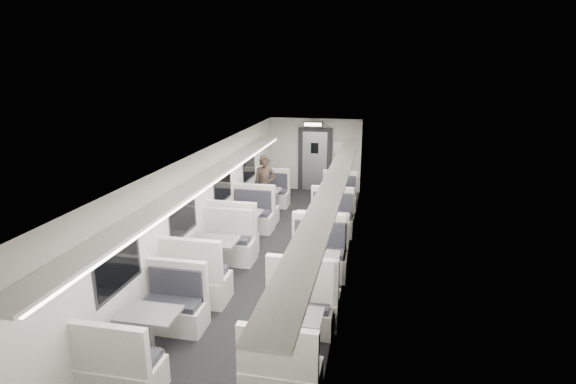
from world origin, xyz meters
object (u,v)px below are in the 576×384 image
at_px(booth_right_d, 292,336).
at_px(booth_right_c, 312,275).
at_px(booth_right_a, 337,204).
at_px(vestibule_door, 315,160).
at_px(booth_left_a, 265,201).
at_px(booth_right_b, 328,231).
at_px(booth_left_c, 213,259).
at_px(exit_sign, 313,124).
at_px(passenger, 265,186).
at_px(booth_left_b, 243,227).
at_px(booth_left_d, 151,334).

bearing_deg(booth_right_d, booth_right_c, 90.00).
xyz_separation_m(booth_right_a, vestibule_door, (-1.00, 2.56, 0.67)).
distance_m(booth_left_a, booth_right_a, 2.00).
height_order(booth_right_b, booth_right_c, booth_right_c).
xyz_separation_m(booth_left_a, booth_right_c, (2.00, -4.40, 0.05)).
xyz_separation_m(booth_left_c, exit_sign, (1.00, 6.27, 1.86)).
bearing_deg(passenger, booth_right_c, -69.66).
bearing_deg(booth_right_b, booth_right_d, -90.00).
bearing_deg(booth_right_a, exit_sign, 115.71).
bearing_deg(booth_right_d, booth_left_c, 133.01).
relative_size(booth_left_a, exit_sign, 3.32).
height_order(booth_left_b, passenger, passenger).
relative_size(booth_left_c, vestibule_door, 1.12).
relative_size(booth_left_b, booth_right_b, 0.99).
xyz_separation_m(booth_left_d, vestibule_door, (1.00, 9.27, 0.67)).
height_order(booth_right_a, vestibule_door, vestibule_door).
relative_size(booth_right_a, booth_right_d, 1.01).
distance_m(booth_left_b, booth_right_b, 2.00).
relative_size(booth_left_d, booth_right_a, 0.99).
relative_size(booth_right_a, booth_right_b, 0.94).
distance_m(booth_left_b, booth_right_a, 3.02).
height_order(booth_left_a, booth_left_d, booth_left_a).
height_order(passenger, exit_sign, exit_sign).
xyz_separation_m(booth_right_a, booth_right_b, (0.00, -2.13, 0.02)).
distance_m(vestibule_door, exit_sign, 1.33).
distance_m(booth_right_a, booth_right_c, 4.50).
xyz_separation_m(booth_left_a, booth_left_d, (0.00, -6.60, -0.00)).
distance_m(booth_right_a, booth_right_d, 6.34).
relative_size(passenger, exit_sign, 2.77).
xyz_separation_m(booth_left_a, booth_left_b, (0.00, -2.16, 0.02)).
relative_size(booth_left_d, booth_right_d, 1.00).
distance_m(booth_left_a, passenger, 0.53).
relative_size(vestibule_door, exit_sign, 3.39).
xyz_separation_m(booth_left_c, passenger, (0.04, 3.90, 0.44)).
relative_size(booth_left_b, booth_right_d, 1.06).
relative_size(booth_right_d, vestibule_door, 0.97).
xyz_separation_m(booth_right_c, vestibule_door, (-1.00, 7.06, 0.63)).
bearing_deg(vestibule_door, booth_right_c, -81.94).
distance_m(booth_left_b, booth_left_d, 4.44).
bearing_deg(exit_sign, booth_left_a, -114.66).
distance_m(booth_right_d, passenger, 6.37).
height_order(booth_right_d, passenger, passenger).
bearing_deg(booth_left_a, booth_right_a, 2.92).
xyz_separation_m(booth_left_c, booth_right_c, (2.00, -0.30, -0.01)).
bearing_deg(vestibule_door, booth_right_b, -77.96).
distance_m(booth_left_b, vestibule_door, 4.97).
bearing_deg(booth_left_c, booth_left_b, 90.00).
bearing_deg(booth_right_b, booth_left_c, -134.04).
bearing_deg(vestibule_door, booth_left_d, -96.16).
xyz_separation_m(booth_left_d, passenger, (0.04, 6.40, 0.49)).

